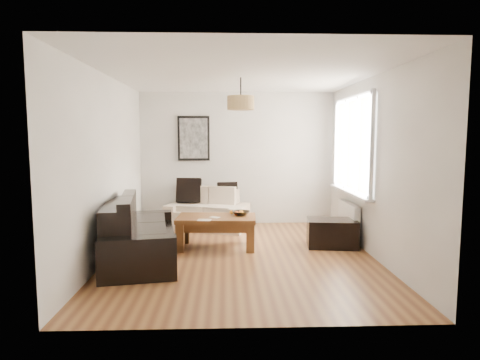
{
  "coord_description": "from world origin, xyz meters",
  "views": [
    {
      "loc": [
        -0.23,
        -5.76,
        1.73
      ],
      "look_at": [
        0.0,
        0.6,
        1.05
      ],
      "focal_mm": 30.3,
      "sensor_mm": 36.0,
      "label": 1
    }
  ],
  "objects_px": {
    "coffee_table": "(217,232)",
    "ottoman": "(332,233)",
    "sofa_leather": "(140,231)",
    "loveseat_cream": "(207,210)"
  },
  "relations": [
    {
      "from": "sofa_leather",
      "to": "ottoman",
      "type": "bearing_deg",
      "value": -87.68
    },
    {
      "from": "coffee_table",
      "to": "ottoman",
      "type": "bearing_deg",
      "value": -0.51
    },
    {
      "from": "loveseat_cream",
      "to": "ottoman",
      "type": "relative_size",
      "value": 1.93
    },
    {
      "from": "sofa_leather",
      "to": "coffee_table",
      "type": "bearing_deg",
      "value": -68.95
    },
    {
      "from": "loveseat_cream",
      "to": "coffee_table",
      "type": "bearing_deg",
      "value": -64.26
    },
    {
      "from": "sofa_leather",
      "to": "ottoman",
      "type": "distance_m",
      "value": 2.95
    },
    {
      "from": "loveseat_cream",
      "to": "ottoman",
      "type": "xyz_separation_m",
      "value": [
        2.02,
        -1.34,
        -0.15
      ]
    },
    {
      "from": "sofa_leather",
      "to": "ottoman",
      "type": "height_order",
      "value": "sofa_leather"
    },
    {
      "from": "coffee_table",
      "to": "ottoman",
      "type": "xyz_separation_m",
      "value": [
        1.82,
        -0.02,
        -0.03
      ]
    },
    {
      "from": "loveseat_cream",
      "to": "coffee_table",
      "type": "height_order",
      "value": "loveseat_cream"
    }
  ]
}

